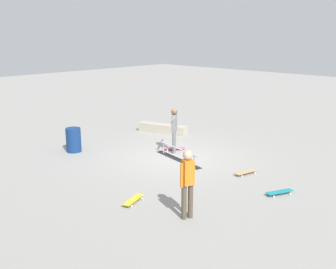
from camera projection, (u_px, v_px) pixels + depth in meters
The scene contains 10 objects.
ground_plane at pixel (174, 157), 14.13m from camera, with size 60.00×60.00×0.00m, color gray.
grind_rail at pixel (178, 154), 13.76m from camera, with size 2.40×0.72×0.43m.
skate_ledge at pixel (162, 129), 17.45m from camera, with size 2.24×0.41×0.39m, color #B2A893.
skater_main at pixel (174, 127), 14.38m from camera, with size 0.87×1.11×1.65m.
skateboard_main at pixel (174, 148), 14.92m from camera, with size 0.69×0.72×0.09m.
bystander_orange_shirt at pixel (187, 180), 9.24m from camera, with size 0.27×0.38×1.69m.
loose_skateboard_natural at pixel (246, 172), 12.37m from camera, with size 0.40×0.82×0.09m.
loose_skateboard_yellow at pixel (133, 200), 10.32m from camera, with size 0.45×0.82×0.09m.
loose_skateboard_teal at pixel (280, 192), 10.83m from camera, with size 0.51×0.81×0.09m.
trash_bin at pixel (74, 140), 14.65m from camera, with size 0.55×0.55×0.89m, color navy.
Camera 1 is at (-9.19, 9.87, 4.31)m, focal length 42.43 mm.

